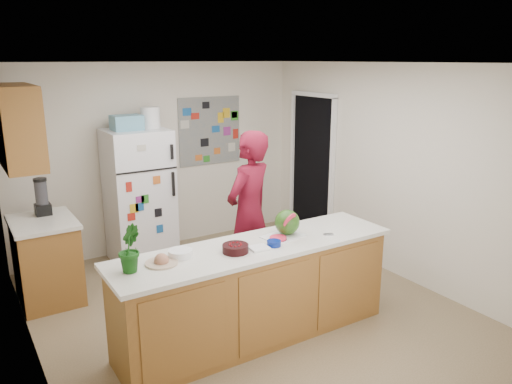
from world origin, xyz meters
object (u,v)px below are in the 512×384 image
refrigerator (139,196)px  cherry_bowl (235,248)px  person (249,214)px  watermelon (287,222)px

refrigerator → cherry_bowl: (0.01, -2.43, 0.11)m
person → cherry_bowl: bearing=28.7°
person → watermelon: bearing=61.1°
refrigerator → person: size_ratio=0.94×
watermelon → cherry_bowl: size_ratio=1.04×
person → cherry_bowl: size_ratio=7.98×
cherry_bowl → person: bearing=52.8°
refrigerator → watermelon: size_ratio=7.19×
refrigerator → cherry_bowl: size_ratio=7.47×
person → watermelon: person is taller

